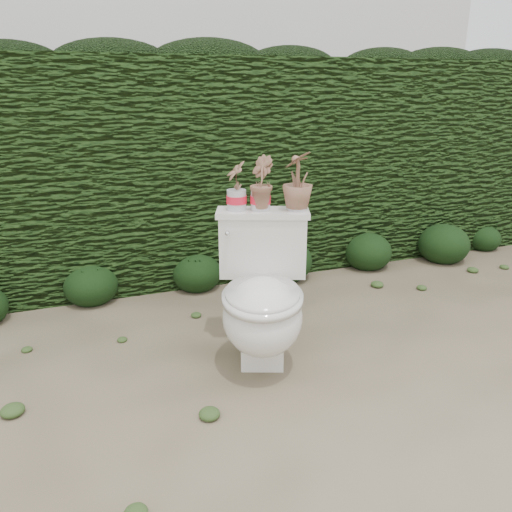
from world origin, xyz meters
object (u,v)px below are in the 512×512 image
object	(u,v)px
potted_plant_left	(236,187)
potted_plant_center	(261,185)
potted_plant_right	(298,183)
toilet	(262,300)

from	to	relation	value
potted_plant_left	potted_plant_center	size ratio (longest dim) A/B	0.90
potted_plant_left	potted_plant_center	world-z (taller)	potted_plant_center
potted_plant_right	toilet	bearing A→B (deg)	-12.28
potted_plant_left	potted_plant_center	bearing A→B (deg)	72.90
potted_plant_left	potted_plant_right	size ratio (longest dim) A/B	0.83
toilet	potted_plant_right	xyz separation A→B (m)	(0.26, 0.16, 0.57)
potted_plant_right	potted_plant_center	bearing A→B (deg)	-64.63
potted_plant_left	potted_plant_center	distance (m)	0.13
toilet	potted_plant_left	size ratio (longest dim) A/B	3.21
potted_plant_center	toilet	bearing A→B (deg)	168.78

